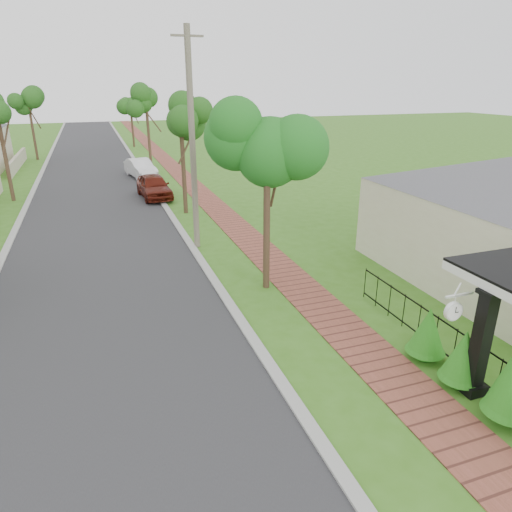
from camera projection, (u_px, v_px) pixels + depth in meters
ground at (265, 409)px, 9.68m from camera, size 160.00×160.00×0.00m
road at (95, 202)px, 26.35m from camera, size 7.00×120.00×0.02m
kerb_right at (159, 197)px, 27.49m from camera, size 0.30×120.00×0.10m
kerb_left at (26, 208)px, 25.22m from camera, size 0.30×120.00×0.10m
sidewalk at (201, 194)px, 28.30m from camera, size 1.50×120.00×0.03m
porch_post at (480, 349)px, 9.82m from camera, size 0.48×0.48×2.52m
picket_fence at (455, 346)px, 11.02m from camera, size 0.03×8.02×1.00m
street_trees at (86, 113)px, 30.80m from camera, size 10.70×37.65×5.89m
hedge_row at (490, 375)px, 9.50m from camera, size 0.86×4.57×1.99m
parked_car_red at (154, 186)px, 27.12m from camera, size 1.90×4.15×1.38m
parked_car_white at (141, 168)px, 32.98m from camera, size 2.14×4.17×1.31m
near_tree at (267, 148)px, 13.81m from camera, size 2.26×2.26×5.79m
utility_pole at (192, 143)px, 17.73m from camera, size 1.20×0.24×8.46m
station_clock at (454, 310)px, 9.72m from camera, size 0.72×0.13×0.61m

